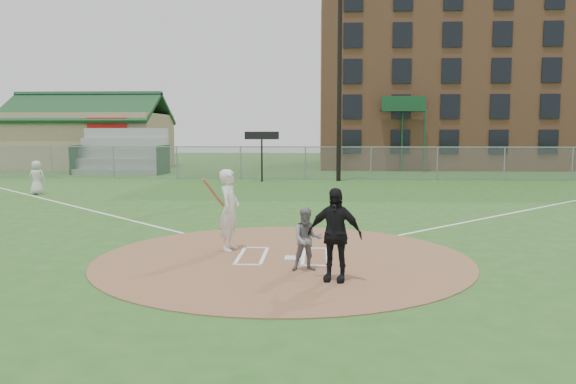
{
  "coord_description": "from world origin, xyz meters",
  "views": [
    {
      "loc": [
        0.77,
        -12.41,
        2.8
      ],
      "look_at": [
        0.0,
        2.0,
        1.3
      ],
      "focal_mm": 35.0,
      "sensor_mm": 36.0,
      "label": 1
    }
  ],
  "objects_px": {
    "umpire": "(335,234)",
    "batter_at_plate": "(229,210)",
    "catcher": "(307,239)",
    "home_plate": "(294,258)",
    "ondeck_player": "(37,178)"
  },
  "relations": [
    {
      "from": "umpire",
      "to": "ondeck_player",
      "type": "relative_size",
      "value": 1.14
    },
    {
      "from": "umpire",
      "to": "batter_at_plate",
      "type": "xyz_separation_m",
      "value": [
        -2.43,
        2.69,
        0.08
      ]
    },
    {
      "from": "catcher",
      "to": "ondeck_player",
      "type": "xyz_separation_m",
      "value": [
        -12.76,
        13.92,
        0.12
      ]
    },
    {
      "from": "home_plate",
      "to": "batter_at_plate",
      "type": "bearing_deg",
      "value": 151.72
    },
    {
      "from": "home_plate",
      "to": "catcher",
      "type": "xyz_separation_m",
      "value": [
        0.32,
        -1.07,
        0.63
      ]
    },
    {
      "from": "home_plate",
      "to": "ondeck_player",
      "type": "height_order",
      "value": "ondeck_player"
    },
    {
      "from": "umpire",
      "to": "batter_at_plate",
      "type": "relative_size",
      "value": 0.92
    },
    {
      "from": "ondeck_player",
      "to": "umpire",
      "type": "bearing_deg",
      "value": 131.96
    },
    {
      "from": "home_plate",
      "to": "batter_at_plate",
      "type": "distance_m",
      "value": 2.03
    },
    {
      "from": "catcher",
      "to": "umpire",
      "type": "xyz_separation_m",
      "value": [
        0.53,
        -0.77,
        0.25
      ]
    },
    {
      "from": "home_plate",
      "to": "batter_at_plate",
      "type": "xyz_separation_m",
      "value": [
        -1.57,
        0.85,
        0.96
      ]
    },
    {
      "from": "umpire",
      "to": "batter_at_plate",
      "type": "bearing_deg",
      "value": 146.61
    },
    {
      "from": "ondeck_player",
      "to": "batter_at_plate",
      "type": "xyz_separation_m",
      "value": [
        10.87,
        -12.01,
        0.21
      ]
    },
    {
      "from": "home_plate",
      "to": "catcher",
      "type": "distance_m",
      "value": 1.28
    },
    {
      "from": "home_plate",
      "to": "umpire",
      "type": "distance_m",
      "value": 2.21
    }
  ]
}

